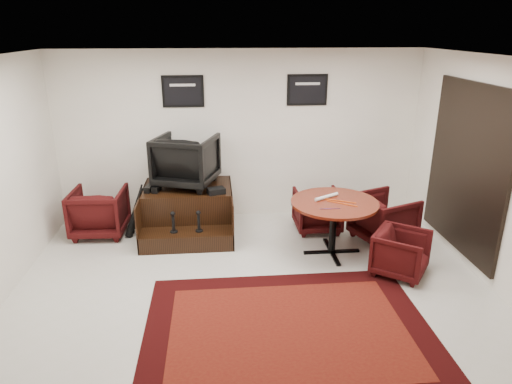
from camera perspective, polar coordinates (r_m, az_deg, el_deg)
ground at (r=5.84m, az=-0.39°, el=-12.23°), size 6.00×6.00×0.00m
room_shell at (r=5.29m, az=3.88°, el=5.37°), size 6.02×5.02×2.81m
area_rug at (r=5.19m, az=4.08°, el=-16.86°), size 3.13×2.35×0.01m
shine_podium at (r=7.39m, az=-8.45°, el=-2.37°), size 1.40×1.44×0.72m
shine_chair at (r=7.26m, az=-8.73°, el=4.21°), size 1.09×1.06×0.90m
shoes_pair at (r=7.21m, az=-12.76°, el=0.46°), size 0.26×0.29×0.09m
polish_kit at (r=6.96m, az=-5.00°, el=0.15°), size 0.30×0.25×0.09m
umbrella_black at (r=7.27m, az=-14.88°, el=-2.22°), size 0.34×0.13×0.90m
umbrella_hooked at (r=7.43m, az=-14.70°, el=-2.23°), size 0.29×0.11×0.78m
armchair_side at (r=7.58m, az=-19.03°, el=-2.08°), size 0.83×0.78×0.82m
meeting_table at (r=6.53m, az=9.75°, el=-1.95°), size 1.23×1.23×0.80m
table_chair_back at (r=7.40m, az=7.67°, el=-2.05°), size 0.71×0.66×0.72m
table_chair_window at (r=7.22m, az=15.72°, el=-2.86°), size 0.97×1.00×0.81m
table_chair_corner at (r=6.35m, az=17.71°, el=-7.03°), size 0.87×0.88×0.67m
paper_roll at (r=6.58m, az=8.82°, el=-0.59°), size 0.39×0.26×0.05m
table_clutter at (r=6.43m, az=10.38°, el=-1.38°), size 0.55×0.39×0.01m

